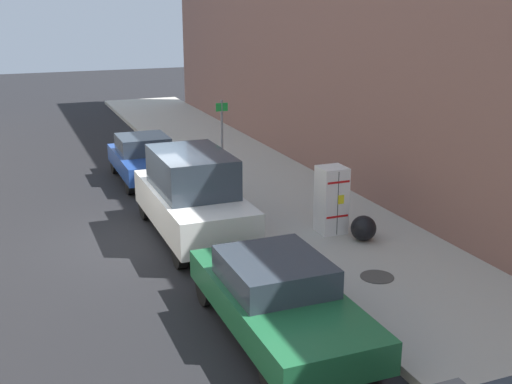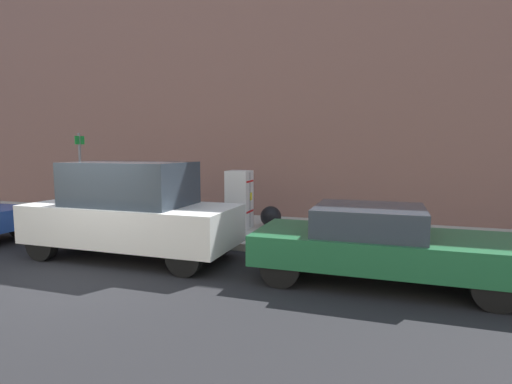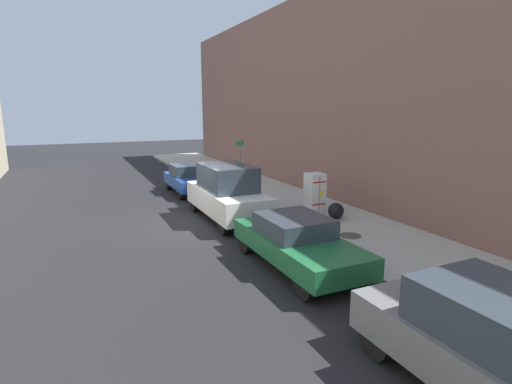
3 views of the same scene
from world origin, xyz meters
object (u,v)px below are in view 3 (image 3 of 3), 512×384
(parked_suv_gray, at_px, (509,353))
(parked_van_white, at_px, (227,193))
(fire_hydrant, at_px, (242,189))
(parked_sedan_green, at_px, (297,241))
(street_sign_post, at_px, (240,165))
(parked_hatchback_blue, at_px, (189,179))
(trash_bag, at_px, (336,211))
(discarded_refrigerator, at_px, (315,194))

(parked_suv_gray, bearing_deg, parked_van_white, -90.00)
(fire_hydrant, relative_size, parked_sedan_green, 0.17)
(parked_sedan_green, bearing_deg, street_sign_post, -102.27)
(parked_hatchback_blue, bearing_deg, parked_sedan_green, 90.00)
(fire_hydrant, distance_m, parked_van_white, 3.32)
(trash_bag, distance_m, parked_sedan_green, 4.72)
(fire_hydrant, relative_size, parked_suv_gray, 0.17)
(street_sign_post, distance_m, trash_bag, 5.62)
(fire_hydrant, height_order, parked_van_white, parked_van_white)
(discarded_refrigerator, xyz_separation_m, parked_hatchback_blue, (3.11, -6.97, -0.26))
(parked_van_white, relative_size, parked_sedan_green, 1.04)
(trash_bag, bearing_deg, fire_hydrant, -70.48)
(street_sign_post, xyz_separation_m, parked_van_white, (1.80, 2.99, -0.62))
(street_sign_post, height_order, parked_sedan_green, street_sign_post)
(street_sign_post, xyz_separation_m, fire_hydrant, (0.01, 0.24, -1.12))
(parked_hatchback_blue, height_order, parked_van_white, parked_van_white)
(discarded_refrigerator, distance_m, fire_hydrant, 4.37)
(parked_sedan_green, bearing_deg, parked_van_white, -90.00)
(street_sign_post, bearing_deg, discarded_refrigerator, 106.63)
(parked_van_white, bearing_deg, discarded_refrigerator, 155.82)
(parked_hatchback_blue, xyz_separation_m, parked_sedan_green, (-0.00, 10.87, -0.00))
(trash_bag, relative_size, parked_van_white, 0.13)
(discarded_refrigerator, bearing_deg, parked_hatchback_blue, -65.93)
(fire_hydrant, distance_m, parked_suv_gray, 14.04)
(fire_hydrant, bearing_deg, parked_suv_gray, 82.64)
(trash_bag, distance_m, parked_hatchback_blue, 8.56)
(discarded_refrigerator, bearing_deg, parked_sedan_green, 51.41)
(fire_hydrant, bearing_deg, parked_van_white, 56.82)
(trash_bag, bearing_deg, street_sign_post, -71.36)
(street_sign_post, relative_size, parked_van_white, 0.57)
(parked_sedan_green, xyz_separation_m, parked_suv_gray, (-0.00, 5.87, 0.16))
(street_sign_post, height_order, parked_hatchback_blue, street_sign_post)
(parked_sedan_green, height_order, parked_suv_gray, parked_suv_gray)
(discarded_refrigerator, height_order, parked_van_white, parked_van_white)
(discarded_refrigerator, xyz_separation_m, street_sign_post, (1.31, -4.39, 0.69))
(discarded_refrigerator, relative_size, parked_hatchback_blue, 0.43)
(parked_hatchback_blue, bearing_deg, trash_bag, 114.56)
(trash_bag, height_order, parked_van_white, parked_van_white)
(fire_hydrant, xyz_separation_m, parked_van_white, (1.80, 2.75, 0.50))
(street_sign_post, xyz_separation_m, parked_suv_gray, (1.80, 14.15, -0.79))
(discarded_refrigerator, height_order, parked_suv_gray, discarded_refrigerator)
(parked_van_white, xyz_separation_m, parked_sedan_green, (-0.00, 5.30, -0.34))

